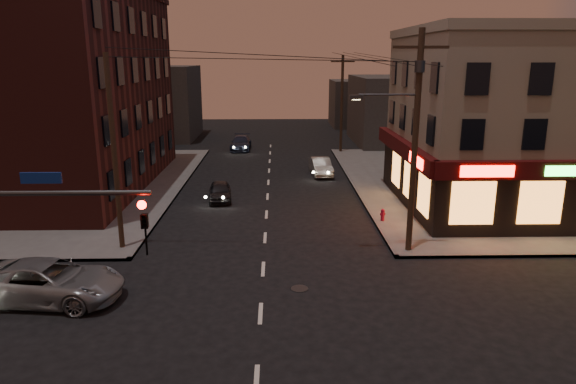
{
  "coord_description": "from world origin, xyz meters",
  "views": [
    {
      "loc": [
        0.61,
        -16.75,
        8.93
      ],
      "look_at": [
        1.11,
        5.02,
        3.2
      ],
      "focal_mm": 32.0,
      "sensor_mm": 36.0,
      "label": 1
    }
  ],
  "objects_px": {
    "sedan_near": "(220,191)",
    "fire_hydrant": "(383,214)",
    "sedan_far": "(241,143)",
    "suv_cross": "(48,282)",
    "sedan_mid": "(321,167)"
  },
  "relations": [
    {
      "from": "sedan_near",
      "to": "fire_hydrant",
      "type": "height_order",
      "value": "sedan_near"
    },
    {
      "from": "sedan_far",
      "to": "suv_cross",
      "type": "bearing_deg",
      "value": -98.15
    },
    {
      "from": "sedan_mid",
      "to": "sedan_near",
      "type": "bearing_deg",
      "value": -139.43
    },
    {
      "from": "sedan_far",
      "to": "fire_hydrant",
      "type": "height_order",
      "value": "sedan_far"
    },
    {
      "from": "sedan_near",
      "to": "sedan_far",
      "type": "height_order",
      "value": "sedan_far"
    },
    {
      "from": "sedan_near",
      "to": "fire_hydrant",
      "type": "distance_m",
      "value": 10.74
    },
    {
      "from": "sedan_mid",
      "to": "sedan_far",
      "type": "xyz_separation_m",
      "value": [
        -7.0,
        11.49,
        0.01
      ]
    },
    {
      "from": "sedan_near",
      "to": "sedan_far",
      "type": "distance_m",
      "value": 18.68
    },
    {
      "from": "sedan_mid",
      "to": "sedan_far",
      "type": "bearing_deg",
      "value": 116.55
    },
    {
      "from": "sedan_far",
      "to": "sedan_near",
      "type": "bearing_deg",
      "value": -89.66
    },
    {
      "from": "sedan_mid",
      "to": "fire_hydrant",
      "type": "bearing_deg",
      "value": -83.67
    },
    {
      "from": "sedan_mid",
      "to": "sedan_far",
      "type": "height_order",
      "value": "sedan_far"
    },
    {
      "from": "suv_cross",
      "to": "sedan_near",
      "type": "bearing_deg",
      "value": -13.29
    },
    {
      "from": "sedan_far",
      "to": "fire_hydrant",
      "type": "xyz_separation_m",
      "value": [
        9.39,
        -23.68,
        -0.15
      ]
    },
    {
      "from": "sedan_near",
      "to": "sedan_far",
      "type": "relative_size",
      "value": 0.74
    }
  ]
}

